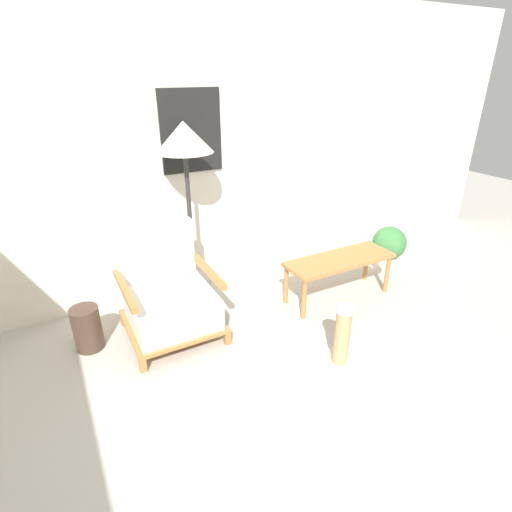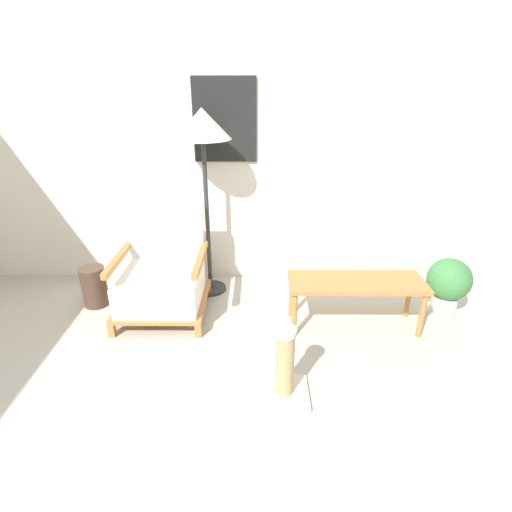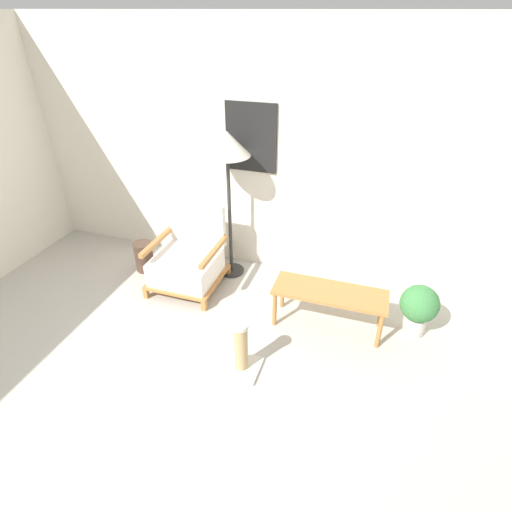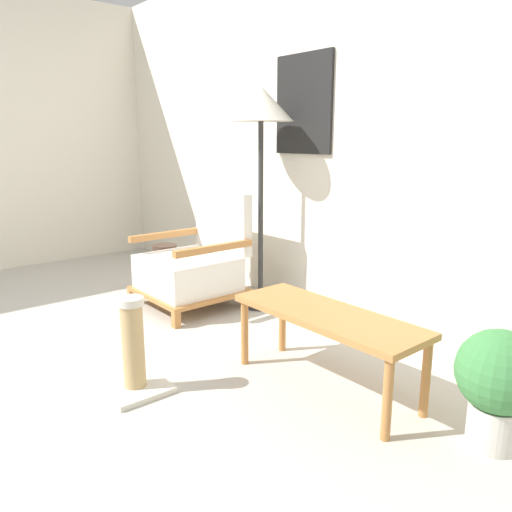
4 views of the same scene
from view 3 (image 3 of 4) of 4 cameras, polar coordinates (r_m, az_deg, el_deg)
ground_plane at (r=3.53m, az=-10.81°, el=-18.94°), size 14.00×14.00×0.00m
wall_back at (r=4.44m, az=0.56°, el=14.11°), size 8.00×0.09×2.70m
armchair at (r=4.50m, az=-9.66°, el=-0.58°), size 0.74×0.73×0.89m
floor_lamp at (r=4.20m, az=-4.13°, el=14.66°), size 0.48×0.48×1.68m
coffee_table at (r=3.90m, az=10.48°, el=-5.58°), size 1.08×0.38×0.43m
vase at (r=4.96m, az=-15.70°, el=-0.04°), size 0.22×0.22×0.37m
potted_plant at (r=4.10m, az=22.22°, el=-6.75°), size 0.36×0.36×0.53m
scratching_post at (r=3.52m, az=-2.12°, el=-13.60°), size 0.32×0.32×0.52m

